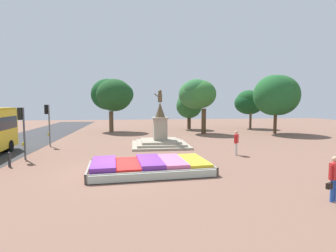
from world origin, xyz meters
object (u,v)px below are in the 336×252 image
object	(u,v)px
pedestrian_with_handbag	(334,176)
pedestrian_near_planter	(236,141)
traffic_light_mid_block	(22,124)
statue_monument	(160,137)
kerb_bollard_north	(9,159)
traffic_light_far_corner	(48,118)
flower_planter	(150,166)

from	to	relation	value
pedestrian_with_handbag	pedestrian_near_planter	size ratio (longest dim) A/B	0.99
traffic_light_mid_block	statue_monument	bearing A→B (deg)	24.73
pedestrian_near_planter	kerb_bollard_north	world-z (taller)	pedestrian_near_planter
pedestrian_with_handbag	kerb_bollard_north	distance (m)	16.53
traffic_light_far_corner	kerb_bollard_north	bearing A→B (deg)	-89.69
flower_planter	traffic_light_mid_block	size ratio (longest dim) A/B	1.97
flower_planter	pedestrian_near_planter	bearing A→B (deg)	30.20
pedestrian_near_planter	kerb_bollard_north	bearing A→B (deg)	-173.82
statue_monument	kerb_bollard_north	world-z (taller)	statue_monument
traffic_light_mid_block	traffic_light_far_corner	distance (m)	5.46
flower_planter	traffic_light_mid_block	bearing A→B (deg)	152.92
statue_monument	traffic_light_far_corner	bearing A→B (deg)	173.68
statue_monument	traffic_light_mid_block	bearing A→B (deg)	-155.27
statue_monument	traffic_light_far_corner	world-z (taller)	statue_monument
pedestrian_with_handbag	traffic_light_far_corner	bearing A→B (deg)	134.84
traffic_light_far_corner	kerb_bollard_north	xyz separation A→B (m)	(0.04, -7.41, -2.01)
statue_monument	traffic_light_mid_block	size ratio (longest dim) A/B	1.42
pedestrian_with_handbag	pedestrian_near_planter	xyz separation A→B (m)	(-0.17, 9.04, 0.04)
pedestrian_near_planter	statue_monument	bearing A→B (deg)	136.46
traffic_light_far_corner	pedestrian_near_planter	world-z (taller)	traffic_light_far_corner
flower_planter	traffic_light_mid_block	world-z (taller)	traffic_light_mid_block
flower_planter	statue_monument	xyz separation A→B (m)	(1.45, 8.53, 0.46)
pedestrian_with_handbag	kerb_bollard_north	world-z (taller)	pedestrian_with_handbag
flower_planter	pedestrian_near_planter	xyz separation A→B (m)	(6.47, 3.76, 0.74)
traffic_light_far_corner	kerb_bollard_north	size ratio (longest dim) A/B	4.05
pedestrian_near_planter	kerb_bollard_north	xyz separation A→B (m)	(-14.57, -1.58, -0.57)
flower_planter	statue_monument	size ratio (longest dim) A/B	1.39
traffic_light_far_corner	statue_monument	bearing A→B (deg)	-6.32
traffic_light_mid_block	pedestrian_near_planter	bearing A→B (deg)	-1.46
pedestrian_near_planter	traffic_light_far_corner	bearing A→B (deg)	158.26
statue_monument	pedestrian_with_handbag	bearing A→B (deg)	-69.41
pedestrian_with_handbag	pedestrian_near_planter	world-z (taller)	pedestrian_near_planter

